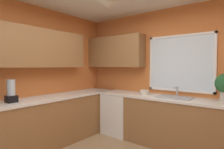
% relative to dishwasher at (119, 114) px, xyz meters
% --- Properties ---
extents(room_shell, '(4.07, 4.06, 2.67)m').
position_rel_dishwasher_xyz_m(room_shell, '(0.62, -1.17, 1.34)').
color(room_shell, '#D17238').
rests_on(room_shell, ground_plane).
extents(counter_run_left, '(0.65, 3.67, 0.91)m').
position_rel_dishwasher_xyz_m(counter_run_left, '(-0.66, -1.63, 0.02)').
color(counter_run_left, olive).
rests_on(counter_run_left, ground_plane).
extents(counter_run_back, '(3.16, 0.65, 0.91)m').
position_rel_dishwasher_xyz_m(counter_run_back, '(1.22, 0.03, 0.02)').
color(counter_run_back, olive).
rests_on(counter_run_back, ground_plane).
extents(dishwasher, '(0.60, 0.60, 0.86)m').
position_rel_dishwasher_xyz_m(dishwasher, '(0.00, 0.00, 0.00)').
color(dishwasher, white).
rests_on(dishwasher, ground_plane).
extents(sink_assembly, '(0.61, 0.40, 0.19)m').
position_rel_dishwasher_xyz_m(sink_assembly, '(1.19, 0.04, 0.49)').
color(sink_assembly, '#9EA0A5').
rests_on(sink_assembly, counter_run_back).
extents(bowl, '(0.18, 0.18, 0.09)m').
position_rel_dishwasher_xyz_m(bowl, '(0.59, 0.03, 0.52)').
color(bowl, beige).
rests_on(bowl, counter_run_back).
extents(blender_appliance, '(0.15, 0.15, 0.36)m').
position_rel_dishwasher_xyz_m(blender_appliance, '(-0.66, -1.97, 0.64)').
color(blender_appliance, black).
rests_on(blender_appliance, counter_run_left).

